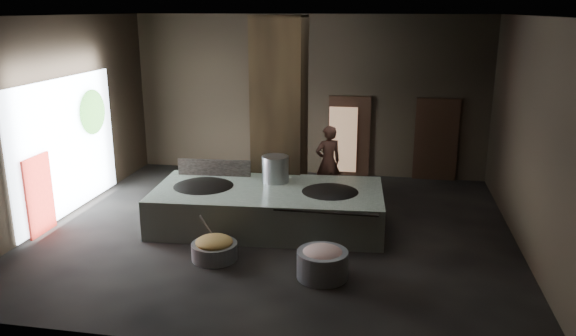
% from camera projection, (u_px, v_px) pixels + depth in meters
% --- Properties ---
extents(floor, '(10.00, 9.00, 0.10)m').
position_uv_depth(floor, '(277.00, 231.00, 12.25)').
color(floor, black).
rests_on(floor, ground).
extents(ceiling, '(10.00, 9.00, 0.10)m').
position_uv_depth(ceiling, '(276.00, 13.00, 10.99)').
color(ceiling, black).
rests_on(ceiling, back_wall).
extents(back_wall, '(10.00, 0.10, 4.50)m').
position_uv_depth(back_wall, '(308.00, 96.00, 15.93)').
color(back_wall, black).
rests_on(back_wall, ground).
extents(front_wall, '(10.00, 0.10, 4.50)m').
position_uv_depth(front_wall, '(207.00, 198.00, 7.32)').
color(front_wall, black).
rests_on(front_wall, ground).
extents(left_wall, '(0.10, 9.00, 4.50)m').
position_uv_depth(left_wall, '(54.00, 120.00, 12.50)').
color(left_wall, black).
rests_on(left_wall, ground).
extents(right_wall, '(0.10, 9.00, 4.50)m').
position_uv_depth(right_wall, '(534.00, 138.00, 10.75)').
color(right_wall, black).
rests_on(right_wall, ground).
extents(pillar, '(1.20, 1.20, 4.50)m').
position_uv_depth(pillar, '(280.00, 112.00, 13.47)').
color(pillar, black).
rests_on(pillar, ground).
extents(hearth_platform, '(5.09, 2.69, 0.86)m').
position_uv_depth(hearth_platform, '(268.00, 207.00, 12.32)').
color(hearth_platform, '#AAB9A6').
rests_on(hearth_platform, ground).
extents(platform_cap, '(4.84, 2.32, 0.03)m').
position_uv_depth(platform_cap, '(268.00, 191.00, 12.21)').
color(platform_cap, black).
rests_on(platform_cap, hearth_platform).
extents(wok_left, '(1.56, 1.56, 0.43)m').
position_uv_depth(wok_left, '(204.00, 190.00, 12.43)').
color(wok_left, black).
rests_on(wok_left, hearth_platform).
extents(wok_left_rim, '(1.59, 1.59, 0.05)m').
position_uv_depth(wok_left_rim, '(204.00, 187.00, 12.41)').
color(wok_left_rim, black).
rests_on(wok_left_rim, hearth_platform).
extents(wok_right, '(1.45, 1.45, 0.41)m').
position_uv_depth(wok_right, '(330.00, 196.00, 12.04)').
color(wok_right, black).
rests_on(wok_right, hearth_platform).
extents(wok_right_rim, '(1.48, 1.48, 0.05)m').
position_uv_depth(wok_right_rim, '(330.00, 193.00, 12.02)').
color(wok_right_rim, black).
rests_on(wok_right_rim, hearth_platform).
extents(stock_pot, '(0.60, 0.60, 0.65)m').
position_uv_depth(stock_pot, '(275.00, 170.00, 12.64)').
color(stock_pot, '#95999C').
rests_on(stock_pot, hearth_platform).
extents(splash_guard, '(1.72, 0.18, 0.43)m').
position_uv_depth(splash_guard, '(214.00, 169.00, 13.11)').
color(splash_guard, black).
rests_on(splash_guard, hearth_platform).
extents(cook, '(0.81, 0.72, 1.87)m').
position_uv_depth(cook, '(328.00, 162.00, 14.04)').
color(cook, '#905849').
rests_on(cook, ground).
extents(veg_basin, '(1.14, 1.14, 0.32)m').
position_uv_depth(veg_basin, '(215.00, 251.00, 10.74)').
color(veg_basin, gray).
rests_on(veg_basin, ground).
extents(veg_fill, '(0.72, 0.72, 0.22)m').
position_uv_depth(veg_fill, '(214.00, 242.00, 10.69)').
color(veg_fill, olive).
rests_on(veg_fill, veg_basin).
extents(ladle, '(0.27, 0.26, 0.62)m').
position_uv_depth(ladle, '(209.00, 229.00, 10.80)').
color(ladle, '#95999C').
rests_on(ladle, veg_basin).
extents(meat_basin, '(0.94, 0.94, 0.50)m').
position_uv_depth(meat_basin, '(322.00, 264.00, 9.98)').
color(meat_basin, gray).
rests_on(meat_basin, ground).
extents(meat_fill, '(0.76, 0.76, 0.29)m').
position_uv_depth(meat_fill, '(322.00, 254.00, 9.92)').
color(meat_fill, tan).
rests_on(meat_fill, meat_basin).
extents(doorway_near, '(1.18, 0.08, 2.38)m').
position_uv_depth(doorway_near, '(349.00, 138.00, 15.94)').
color(doorway_near, black).
rests_on(doorway_near, ground).
extents(doorway_near_glow, '(0.79, 0.04, 1.87)m').
position_uv_depth(doorway_near_glow, '(343.00, 140.00, 15.92)').
color(doorway_near_glow, '#8C6647').
rests_on(doorway_near_glow, ground).
extents(doorway_far, '(1.18, 0.08, 2.38)m').
position_uv_depth(doorway_far, '(436.00, 141.00, 15.52)').
color(doorway_far, black).
rests_on(doorway_far, ground).
extents(doorway_far_glow, '(0.74, 0.04, 1.76)m').
position_uv_depth(doorway_far_glow, '(443.00, 142.00, 15.61)').
color(doorway_far_glow, '#8C6647').
rests_on(doorway_far_glow, ground).
extents(left_opening, '(0.04, 4.20, 3.10)m').
position_uv_depth(left_opening, '(67.00, 146.00, 12.85)').
color(left_opening, white).
rests_on(left_opening, ground).
extents(pavilion_sliver, '(0.05, 0.90, 1.70)m').
position_uv_depth(pavilion_sliver, '(39.00, 195.00, 11.81)').
color(pavilion_sliver, maroon).
rests_on(pavilion_sliver, ground).
extents(tree_silhouette, '(0.28, 1.10, 1.10)m').
position_uv_depth(tree_silhouette, '(93.00, 112.00, 13.71)').
color(tree_silhouette, '#194714').
rests_on(tree_silhouette, left_opening).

